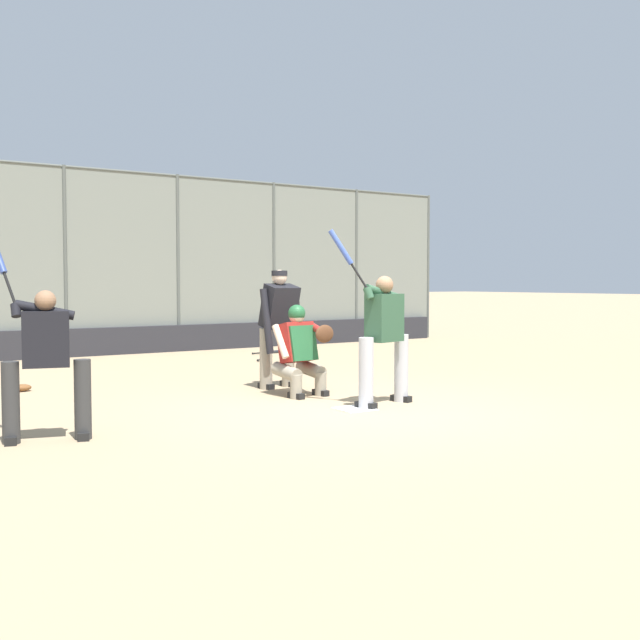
{
  "coord_description": "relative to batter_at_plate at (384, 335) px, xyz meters",
  "views": [
    {
      "loc": [
        5.35,
        7.37,
        1.56
      ],
      "look_at": [
        -0.15,
        -1.0,
        1.05
      ],
      "focal_mm": 42.0,
      "sensor_mm": 36.0,
      "label": 1
    }
  ],
  "objects": [
    {
      "name": "spare_bat_near_backstop",
      "position": [
        -1.49,
        -5.7,
        -0.86
      ],
      "size": [
        0.65,
        0.58,
        0.07
      ],
      "rotation": [
        0.0,
        0.0,
        3.87
      ],
      "color": "black",
      "rests_on": "ground_plane"
    },
    {
      "name": "umpire_home",
      "position": [
        0.34,
        -2.05,
        0.04
      ],
      "size": [
        0.7,
        0.47,
        1.74
      ],
      "rotation": [
        0.0,
        0.0,
        0.12
      ],
      "color": "gray",
      "rests_on": "ground_plane"
    },
    {
      "name": "backstop_fence",
      "position": [
        0.49,
        -8.44,
        1.18
      ],
      "size": [
        17.47,
        0.08,
        3.97
      ],
      "color": "#515651",
      "rests_on": "ground_plane"
    },
    {
      "name": "home_plate_marker",
      "position": [
        0.49,
        0.06,
        -0.89
      ],
      "size": [
        0.43,
        0.43,
        0.01
      ],
      "primitive_type": "cube",
      "color": "white",
      "rests_on": "ground_plane"
    },
    {
      "name": "batter_at_plate",
      "position": [
        0.0,
        0.0,
        0.0
      ],
      "size": [
        1.13,
        0.56,
        2.21
      ],
      "rotation": [
        0.0,
        0.0,
        0.25
      ],
      "color": "#B7B7BC",
      "rests_on": "ground_plane"
    },
    {
      "name": "fielding_glove_on_dirt",
      "position": [
        3.6,
        -3.75,
        -0.84
      ],
      "size": [
        0.29,
        0.22,
        0.1
      ],
      "color": "brown",
      "rests_on": "ground_plane"
    },
    {
      "name": "ground_plane",
      "position": [
        0.49,
        0.06,
        -0.89
      ],
      "size": [
        160.0,
        160.0,
        0.0
      ],
      "primitive_type": "plane",
      "color": "tan"
    },
    {
      "name": "batter_on_deck",
      "position": [
        4.1,
        -0.11,
        -0.09
      ],
      "size": [
        0.85,
        0.83,
        2.09
      ],
      "rotation": [
        0.0,
        0.0,
        -0.26
      ],
      "color": "#333333",
      "rests_on": "ground_plane"
    },
    {
      "name": "bleachers_beyond",
      "position": [
        0.73,
        -11.29,
        -0.31
      ],
      "size": [
        12.17,
        3.05,
        1.8
      ],
      "color": "slate",
      "rests_on": "ground_plane"
    },
    {
      "name": "baseball_loose",
      "position": [
        -1.03,
        -0.89,
        -0.86
      ],
      "size": [
        0.07,
        0.07,
        0.07
      ],
      "primitive_type": "sphere",
      "color": "white",
      "rests_on": "ground_plane"
    },
    {
      "name": "catcher_behind_plate",
      "position": [
        0.46,
        -1.25,
        -0.24
      ],
      "size": [
        0.68,
        0.79,
        1.25
      ],
      "rotation": [
        0.0,
        0.0,
        0.12
      ],
      "color": "gray",
      "rests_on": "ground_plane"
    },
    {
      "name": "spare_bat_by_padding",
      "position": [
        -2.23,
        -6.72,
        -0.86
      ],
      "size": [
        0.89,
        0.18,
        0.07
      ],
      "rotation": [
        0.0,
        0.0,
        3.28
      ],
      "color": "black",
      "rests_on": "ground_plane"
    },
    {
      "name": "padding_wall",
      "position": [
        0.49,
        -8.34,
        -0.6
      ],
      "size": [
        17.04,
        0.18,
        0.59
      ],
      "primitive_type": "cube",
      "color": "#28282D",
      "rests_on": "ground_plane"
    }
  ]
}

